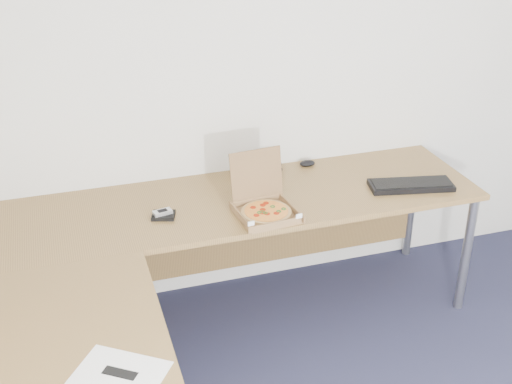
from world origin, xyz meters
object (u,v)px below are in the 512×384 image
object	(u,v)px
pizza_box	(265,208)
drinking_glass	(271,162)
desk	(197,257)
keyboard	(411,185)
wallet	(163,215)

from	to	relation	value
pizza_box	drinking_glass	xyz separation A→B (m)	(0.18, 0.45, 0.03)
pizza_box	drinking_glass	world-z (taller)	pizza_box
desk	pizza_box	size ratio (longest dim) A/B	7.85
keyboard	wallet	size ratio (longest dim) A/B	4.01
wallet	desk	bearing A→B (deg)	-59.45
desk	pizza_box	xyz separation A→B (m)	(0.40, 0.23, 0.06)
desk	drinking_glass	size ratio (longest dim) A/B	19.44
pizza_box	keyboard	world-z (taller)	pizza_box
desk	wallet	size ratio (longest dim) A/B	22.93
pizza_box	wallet	xyz separation A→B (m)	(-0.48, 0.12, -0.02)
drinking_glass	keyboard	bearing A→B (deg)	-32.07
keyboard	wallet	xyz separation A→B (m)	(-1.31, 0.08, -0.00)
drinking_glass	keyboard	size ratio (longest dim) A/B	0.29
drinking_glass	wallet	size ratio (longest dim) A/B	1.18
keyboard	wallet	distance (m)	1.31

